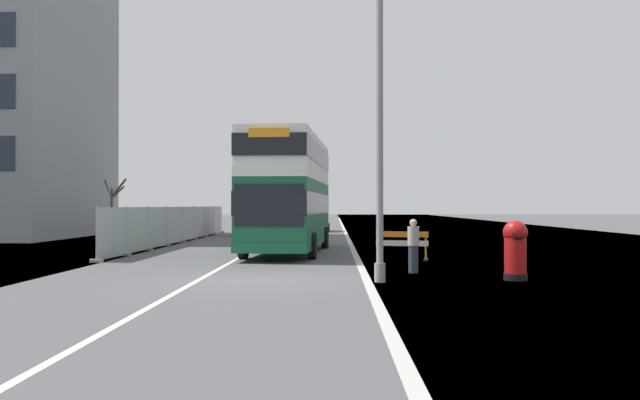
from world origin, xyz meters
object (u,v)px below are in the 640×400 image
object	(u,v)px
double_decker_bus	(289,192)
car_receding_far	(266,216)
roadworks_barrier	(402,242)
car_receding_mid	(316,218)
car_oncoming_near	(250,220)
lamppost_foreground	(380,126)
pedestrian_at_kerb	(413,246)
red_pillar_postbox	(515,247)

from	to	relation	value
double_decker_bus	car_receding_far	distance (m)	32.81
roadworks_barrier	car_receding_mid	world-z (taller)	car_receding_mid
roadworks_barrier	car_oncoming_near	xyz separation A→B (m)	(-7.95, 20.37, 0.39)
car_oncoming_near	car_receding_far	bearing A→B (deg)	91.91
double_decker_bus	lamppost_foreground	size ratio (longest dim) A/B	1.34
double_decker_bus	pedestrian_at_kerb	distance (m)	9.93
lamppost_foreground	roadworks_barrier	distance (m)	8.08
red_pillar_postbox	car_receding_mid	size ratio (longest dim) A/B	0.37
double_decker_bus	car_receding_far	size ratio (longest dim) A/B	2.73
pedestrian_at_kerb	car_oncoming_near	bearing A→B (deg)	107.37
red_pillar_postbox	pedestrian_at_kerb	size ratio (longest dim) A/B	1.00
double_decker_bus	pedestrian_at_kerb	xyz separation A→B (m)	(4.24, -8.80, -1.77)
double_decker_bus	car_receding_far	world-z (taller)	double_decker_bus
double_decker_bus	lamppost_foreground	bearing A→B (deg)	-74.80
roadworks_barrier	red_pillar_postbox	bearing A→B (deg)	-70.34
car_receding_mid	pedestrian_at_kerb	world-z (taller)	car_receding_mid
car_receding_mid	car_oncoming_near	bearing A→B (deg)	-116.21
car_oncoming_near	pedestrian_at_kerb	xyz separation A→B (m)	(7.83, -25.03, -0.25)
double_decker_bus	car_receding_mid	distance (m)	24.72
car_receding_far	pedestrian_at_kerb	bearing A→B (deg)	-78.54
roadworks_barrier	lamppost_foreground	bearing A→B (deg)	-100.09
red_pillar_postbox	double_decker_bus	bearing A→B (deg)	122.02
lamppost_foreground	car_oncoming_near	xyz separation A→B (m)	(-6.67, 27.58, -3.03)
lamppost_foreground	car_oncoming_near	bearing A→B (deg)	103.60
lamppost_foreground	red_pillar_postbox	size ratio (longest dim) A/B	5.39
double_decker_bus	roadworks_barrier	xyz separation A→B (m)	(4.37, -4.14, -1.91)
car_oncoming_near	car_receding_far	world-z (taller)	car_oncoming_near
car_receding_mid	pedestrian_at_kerb	distance (m)	33.66
roadworks_barrier	double_decker_bus	bearing A→B (deg)	136.54
roadworks_barrier	pedestrian_at_kerb	distance (m)	4.67
car_oncoming_near	car_receding_mid	distance (m)	9.39
double_decker_bus	roadworks_barrier	world-z (taller)	double_decker_bus
double_decker_bus	car_receding_mid	world-z (taller)	double_decker_bus
lamppost_foreground	car_receding_far	bearing A→B (deg)	99.34
double_decker_bus	roadworks_barrier	distance (m)	6.31
red_pillar_postbox	car_receding_mid	distance (m)	35.97
car_receding_far	pedestrian_at_kerb	world-z (taller)	car_receding_far
car_oncoming_near	car_receding_far	size ratio (longest dim) A/B	0.93
car_receding_mid	double_decker_bus	bearing A→B (deg)	-91.30
car_oncoming_near	car_receding_mid	world-z (taller)	car_oncoming_near
lamppost_foreground	car_receding_mid	world-z (taller)	lamppost_foreground
car_receding_far	car_oncoming_near	bearing A→B (deg)	-88.09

